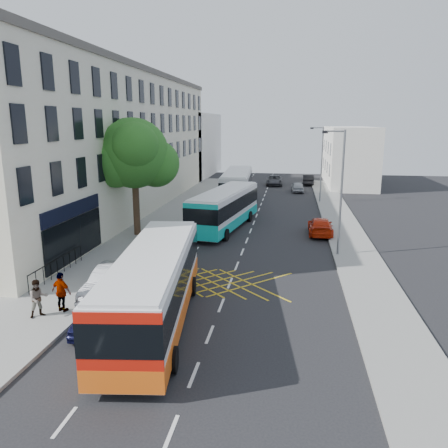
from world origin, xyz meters
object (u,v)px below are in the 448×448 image
at_px(lamp_near, 340,186).
at_px(bus_mid, 225,208).
at_px(red_hatchback, 320,226).
at_px(distant_car_silver, 298,187).
at_px(street_tree, 134,154).
at_px(distant_car_grey, 274,180).
at_px(distant_car_dark, 308,180).
at_px(pedestrian_near, 38,298).
at_px(pedestrian_far, 62,292).
at_px(lamp_far, 321,160).
at_px(bus_near, 154,286).
at_px(bus_far, 237,185).
at_px(motorbike, 163,338).
at_px(parked_car_blue, 96,314).
at_px(parked_car_silver, 112,281).

xyz_separation_m(lamp_near, bus_mid, (-8.39, 6.57, -2.93)).
height_order(red_hatchback, distant_car_silver, red_hatchback).
bearing_deg(street_tree, red_hatchback, 11.13).
relative_size(bus_mid, distant_car_grey, 2.44).
bearing_deg(street_tree, distant_car_grey, 72.92).
relative_size(red_hatchback, distant_car_grey, 0.94).
relative_size(distant_car_dark, pedestrian_near, 2.54).
distance_m(lamp_near, pedestrian_far, 17.60).
xyz_separation_m(lamp_far, distant_car_silver, (-2.25, 7.35, -3.98)).
bearing_deg(distant_car_grey, bus_near, -95.73).
bearing_deg(bus_far, pedestrian_far, -100.80).
bearing_deg(red_hatchback, motorbike, 71.92).
relative_size(street_tree, bus_far, 0.72).
distance_m(parked_car_blue, red_hatchback, 20.64).
relative_size(parked_car_blue, parked_car_silver, 0.78).
xyz_separation_m(bus_mid, distant_car_silver, (6.14, 20.78, -1.05)).
distance_m(lamp_near, distant_car_silver, 27.73).
relative_size(parked_car_blue, pedestrian_far, 1.98).
distance_m(red_hatchback, distant_car_dark, 28.69).
bearing_deg(pedestrian_far, red_hatchback, -110.21).
height_order(distant_car_grey, pedestrian_far, pedestrian_far).
bearing_deg(distant_car_dark, pedestrian_far, 75.64).
distance_m(lamp_near, parked_car_blue, 16.90).
bearing_deg(lamp_far, bus_far, -175.71).
xyz_separation_m(motorbike, red_hatchback, (6.77, 20.04, -0.27)).
distance_m(bus_mid, bus_far, 12.77).
xyz_separation_m(bus_mid, red_hatchback, (7.70, -0.85, -1.03)).
relative_size(bus_mid, parked_car_silver, 2.48).
bearing_deg(pedestrian_far, street_tree, -67.44).
bearing_deg(bus_far, street_tree, -112.21).
height_order(bus_mid, motorbike, bus_mid).
height_order(lamp_far, pedestrian_far, lamp_far).
distance_m(lamp_near, distant_car_dark, 34.64).
relative_size(distant_car_silver, pedestrian_far, 2.02).
relative_size(street_tree, pedestrian_near, 5.15).
bearing_deg(lamp_far, motorbike, -102.28).
xyz_separation_m(red_hatchback, distant_car_silver, (-1.55, 21.63, -0.02)).
bearing_deg(distant_car_silver, lamp_far, 103.90).
bearing_deg(red_hatchback, lamp_near, 97.53).
relative_size(motorbike, red_hatchback, 0.49).
bearing_deg(distant_car_dark, motorbike, 83.09).
bearing_deg(lamp_far, pedestrian_near, -113.69).
distance_m(bus_near, red_hatchback, 18.84).
bearing_deg(parked_car_blue, bus_far, 79.35).
relative_size(street_tree, motorbike, 3.98).
relative_size(street_tree, bus_near, 0.74).
height_order(lamp_near, distant_car_dark, lamp_near).
distance_m(parked_car_blue, parked_car_silver, 3.49).
bearing_deg(parked_car_blue, lamp_near, 40.69).
xyz_separation_m(lamp_near, motorbike, (-7.47, -14.32, -3.69)).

